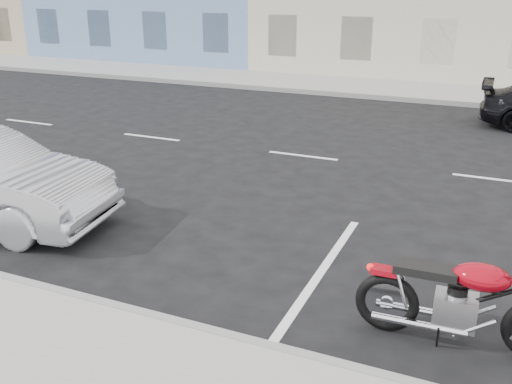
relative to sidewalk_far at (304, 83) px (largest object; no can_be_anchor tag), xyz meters
The scene contains 3 objects.
ground 10.03m from the sidewalk_far, 60.11° to the right, with size 120.00×120.00×0.00m, color black.
sidewalk_far is the anchor object (origin of this frame).
curb_far 1.70m from the sidewalk_far, 90.00° to the right, with size 80.00×0.12×0.16m, color gray.
Camera 1 is at (1.92, -11.61, 3.70)m, focal length 40.00 mm.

